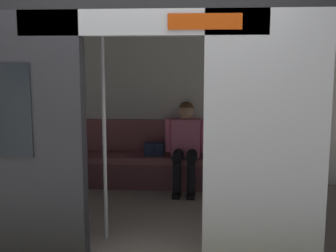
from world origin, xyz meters
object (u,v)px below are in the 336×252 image
(train_car, at_px, (151,83))
(grab_pole_door, at_px, (104,133))
(bench_seat, at_px, (165,163))
(handbag, at_px, (154,149))
(person_seated, at_px, (186,140))
(book, at_px, (215,154))

(train_car, relative_size, grab_pole_door, 3.10)
(bench_seat, height_order, grab_pole_door, grab_pole_door)
(handbag, bearing_deg, person_seated, 169.67)
(handbag, relative_size, book, 1.18)
(grab_pole_door, bearing_deg, handbag, -99.24)
(book, relative_size, grab_pole_door, 0.11)
(train_car, bearing_deg, handbag, -85.50)
(handbag, relative_size, grab_pole_door, 0.13)
(book, height_order, grab_pole_door, grab_pole_door)
(bench_seat, bearing_deg, grab_pole_door, 76.02)
(person_seated, xyz_separation_m, handbag, (0.42, -0.08, -0.14))
(person_seated, bearing_deg, grab_pole_door, 67.04)
(bench_seat, distance_m, person_seated, 0.43)
(bench_seat, height_order, handbag, handbag)
(train_car, distance_m, person_seated, 1.29)
(person_seated, xyz_separation_m, book, (-0.39, -0.14, -0.21))
(book, bearing_deg, train_car, 90.38)
(person_seated, bearing_deg, handbag, -10.33)
(person_seated, distance_m, grab_pole_door, 1.84)
(handbag, bearing_deg, bench_seat, 170.74)
(person_seated, bearing_deg, bench_seat, -10.88)
(train_car, xyz_separation_m, handbag, (0.08, -1.03, -0.94))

